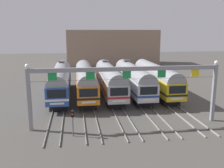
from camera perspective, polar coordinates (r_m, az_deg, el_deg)
name	(u,v)px	position (r m, az deg, el deg)	size (l,w,h in m)	color
ground_plane	(109,95)	(40.93, -0.57, -2.47)	(160.00, 160.00, 0.00)	#4C4944
track_bed	(99,76)	(57.43, -2.88, 1.78)	(16.85, 70.00, 0.15)	gray
commuter_train_blue	(61,80)	(40.05, -11.52, 0.91)	(2.88, 18.06, 5.05)	#284C9E
commuter_train_orange	(85,79)	(40.01, -6.03, 1.07)	(2.88, 18.06, 4.77)	orange
commuter_train_stainless	(109,79)	(40.34, -0.58, 1.23)	(2.88, 18.06, 5.05)	#B2B5BA
commuter_train_silver	(133,78)	(41.03, 4.74, 1.37)	(2.88, 18.06, 5.05)	silver
commuter_train_yellow	(156,77)	(42.05, 9.84, 1.49)	(2.88, 18.06, 4.77)	gold
catenary_gantry	(127,79)	(26.79, 3.32, 1.23)	(20.58, 0.44, 6.97)	gray
yard_signal_mast	(73,118)	(25.05, -8.87, -7.65)	(0.28, 0.35, 2.63)	#59595E
maintenance_building	(112,47)	(78.61, 0.02, 8.30)	(27.38, 10.00, 10.41)	gray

